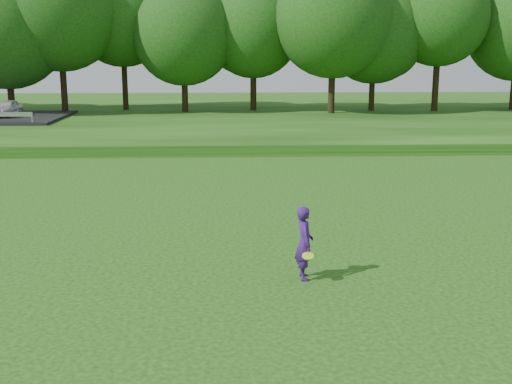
{
  "coord_description": "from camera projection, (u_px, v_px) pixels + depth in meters",
  "views": [
    {
      "loc": [
        -0.11,
        -14.13,
        5.52
      ],
      "look_at": [
        0.73,
        4.75,
        1.3
      ],
      "focal_mm": 45.0,
      "sensor_mm": 36.0,
      "label": 1
    }
  ],
  "objects": [
    {
      "name": "berm",
      "position": [
        229.0,
        120.0,
        48.07
      ],
      "size": [
        130.0,
        30.0,
        0.6
      ],
      "primitive_type": "cube",
      "color": "#183E0C",
      "rests_on": "ground"
    },
    {
      "name": "woman",
      "position": [
        304.0,
        243.0,
        15.59
      ],
      "size": [
        0.48,
        0.86,
        1.82
      ],
      "color": "#3D186F",
      "rests_on": "ground"
    },
    {
      "name": "walking_path",
      "position": [
        230.0,
        154.0,
        34.48
      ],
      "size": [
        130.0,
        1.6,
        0.04
      ],
      "primitive_type": "cube",
      "color": "gray",
      "rests_on": "ground"
    },
    {
      "name": "ground",
      "position": [
        234.0,
        291.0,
        14.99
      ],
      "size": [
        140.0,
        140.0,
        0.0
      ],
      "primitive_type": "plane",
      "color": "#183E0C",
      "rests_on": "ground"
    },
    {
      "name": "treeline",
      "position": [
        228.0,
        15.0,
        50.27
      ],
      "size": [
        104.0,
        7.0,
        15.0
      ],
      "primitive_type": null,
      "color": "#104814",
      "rests_on": "berm"
    }
  ]
}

